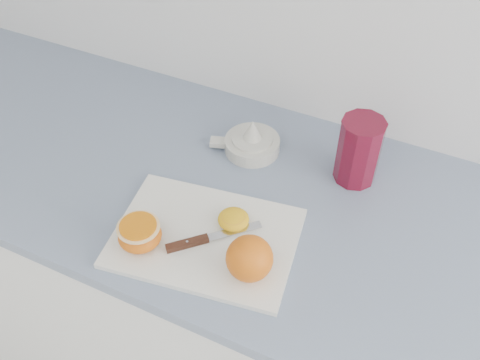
# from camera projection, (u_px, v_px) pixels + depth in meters

# --- Properties ---
(counter) EXTENTS (2.65, 0.64, 0.89)m
(counter) POSITION_uv_depth(u_px,v_px,m) (285.00, 322.00, 1.40)
(counter) COLOR white
(counter) RESTS_ON ground
(cutting_board) EXTENTS (0.38, 0.30, 0.01)m
(cutting_board) POSITION_uv_depth(u_px,v_px,m) (205.00, 238.00, 1.03)
(cutting_board) COLOR white
(cutting_board) RESTS_ON counter
(whole_orange) EXTENTS (0.08, 0.08, 0.08)m
(whole_orange) POSITION_uv_depth(u_px,v_px,m) (249.00, 258.00, 0.94)
(whole_orange) COLOR #FA620A
(whole_orange) RESTS_ON cutting_board
(half_orange) EXTENTS (0.08, 0.08, 0.05)m
(half_orange) POSITION_uv_depth(u_px,v_px,m) (140.00, 234.00, 1.00)
(half_orange) COLOR #FA620A
(half_orange) RESTS_ON cutting_board
(squeezed_shell) EXTENTS (0.06, 0.06, 0.03)m
(squeezed_shell) POSITION_uv_depth(u_px,v_px,m) (233.00, 219.00, 1.04)
(squeezed_shell) COLOR #EBAB13
(squeezed_shell) RESTS_ON cutting_board
(paring_knife) EXTENTS (0.15, 0.14, 0.01)m
(paring_knife) POSITION_uv_depth(u_px,v_px,m) (196.00, 241.00, 1.01)
(paring_knife) COLOR #412116
(paring_knife) RESTS_ON cutting_board
(citrus_juicer) EXTENTS (0.16, 0.12, 0.08)m
(citrus_juicer) POSITION_uv_depth(u_px,v_px,m) (252.00, 142.00, 1.20)
(citrus_juicer) COLOR silver
(citrus_juicer) RESTS_ON counter
(red_tumbler) EXTENTS (0.09, 0.09, 0.15)m
(red_tumbler) POSITION_uv_depth(u_px,v_px,m) (358.00, 153.00, 1.11)
(red_tumbler) COLOR maroon
(red_tumbler) RESTS_ON counter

